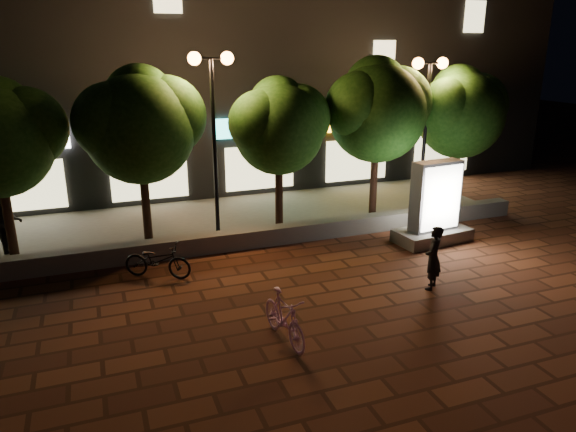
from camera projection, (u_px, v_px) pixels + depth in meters
name	position (u px, v px, depth m)	size (l,w,h in m)	color
ground	(339.00, 302.00, 11.77)	(80.00, 80.00, 0.00)	brown
retaining_wall	(279.00, 234.00, 15.27)	(16.00, 0.45, 0.50)	slate
sidewalk	(254.00, 216.00, 17.56)	(16.00, 5.00, 0.08)	slate
building_block	(205.00, 56.00, 21.85)	(28.00, 8.12, 11.30)	black
tree_left	(141.00, 121.00, 14.46)	(3.60, 3.00, 4.89)	#311B13
tree_mid	(280.00, 123.00, 15.85)	(3.24, 2.70, 4.50)	#311B13
tree_right	(378.00, 107.00, 16.84)	(3.72, 3.10, 5.07)	#311B13
tree_far_right	(461.00, 109.00, 17.97)	(3.48, 2.90, 4.76)	#311B13
street_lamp_left	(213.00, 98.00, 14.69)	(1.26, 0.36, 5.18)	black
street_lamp_right	(428.00, 95.00, 17.05)	(1.26, 0.36, 4.98)	black
ad_kiosk	(434.00, 210.00, 15.17)	(2.28, 1.31, 2.36)	slate
scooter_pink	(284.00, 318.00, 10.09)	(0.47, 1.66, 0.99)	#EC9CD1
rider	(433.00, 258.00, 12.23)	(0.56, 0.36, 1.52)	black
scooter_parked	(158.00, 260.00, 12.92)	(0.59, 1.68, 0.88)	black
pedestrian	(7.00, 218.00, 14.32)	(0.88, 0.69, 1.81)	black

